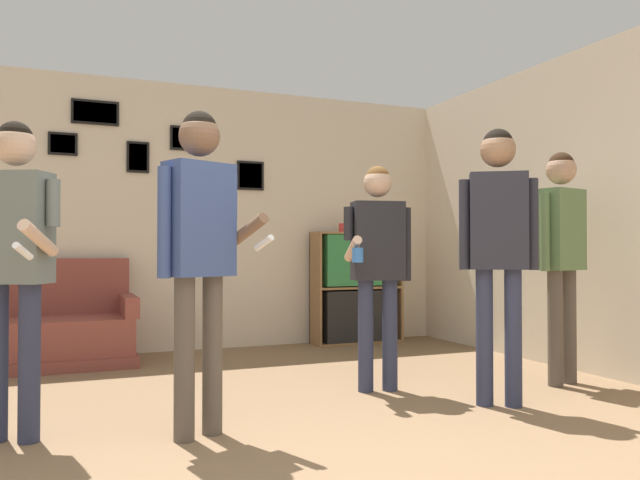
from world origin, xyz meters
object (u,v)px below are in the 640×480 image
(bookshelf, at_px, (357,288))
(person_spectator_far_right, at_px, (562,240))
(couch, at_px, (29,332))
(person_player_foreground_center, at_px, (199,234))
(person_watcher_holding_cup, at_px, (378,253))
(person_player_foreground_left, at_px, (14,244))
(person_spectator_near_bookshelf, at_px, (498,233))
(drinking_cup, at_px, (342,228))

(bookshelf, xyz_separation_m, person_spectator_far_right, (0.49, -2.51, 0.48))
(couch, relative_size, person_player_foreground_center, 1.00)
(person_watcher_holding_cup, height_order, person_spectator_far_right, person_spectator_far_right)
(bookshelf, relative_size, person_player_foreground_left, 0.71)
(person_player_foreground_center, distance_m, person_spectator_near_bookshelf, 1.94)
(person_watcher_holding_cup, distance_m, drinking_cup, 2.30)
(bookshelf, relative_size, person_spectator_far_right, 0.69)
(person_spectator_near_bookshelf, xyz_separation_m, person_spectator_far_right, (0.86, 0.34, -0.04))
(person_player_foreground_left, xyz_separation_m, person_spectator_far_right, (3.72, -0.03, 0.04))
(person_spectator_far_right, height_order, drinking_cup, person_spectator_far_right)
(person_player_foreground_left, relative_size, person_watcher_holding_cup, 1.05)
(person_watcher_holding_cup, height_order, person_spectator_near_bookshelf, person_spectator_near_bookshelf)
(couch, height_order, drinking_cup, drinking_cup)
(couch, bearing_deg, person_player_foreground_center, -69.95)
(person_watcher_holding_cup, bearing_deg, bookshelf, 67.68)
(person_player_foreground_left, relative_size, drinking_cup, 17.92)
(couch, relative_size, bookshelf, 1.46)
(couch, xyz_separation_m, person_spectator_far_right, (3.74, -2.32, 0.78))
(person_player_foreground_center, bearing_deg, person_spectator_far_right, 5.55)
(couch, relative_size, person_player_foreground_left, 1.04)
(couch, distance_m, person_watcher_holding_cup, 3.16)
(person_player_foreground_center, height_order, person_spectator_near_bookshelf, person_spectator_near_bookshelf)
(person_player_foreground_left, bearing_deg, person_player_foreground_center, -18.02)
(person_watcher_holding_cup, bearing_deg, person_spectator_near_bookshelf, -52.70)
(person_spectator_near_bookshelf, bearing_deg, drinking_cup, 86.16)
(couch, bearing_deg, bookshelf, 3.36)
(bookshelf, relative_size, drinking_cup, 12.79)
(person_player_foreground_left, distance_m, person_player_foreground_center, 0.97)
(couch, bearing_deg, person_watcher_holding_cup, -40.01)
(person_watcher_holding_cup, bearing_deg, person_player_foreground_left, -172.39)
(person_watcher_holding_cup, xyz_separation_m, person_spectator_far_right, (1.38, -0.34, 0.10))
(couch, bearing_deg, person_player_foreground_left, -89.39)
(person_spectator_near_bookshelf, distance_m, person_spectator_far_right, 0.93)
(couch, bearing_deg, drinking_cup, 3.57)
(person_player_foreground_center, height_order, person_watcher_holding_cup, person_player_foreground_center)
(person_player_foreground_left, height_order, person_spectator_far_right, person_spectator_far_right)
(couch, distance_m, drinking_cup, 3.22)
(person_watcher_holding_cup, relative_size, person_spectator_far_right, 0.92)
(couch, distance_m, person_player_foreground_center, 2.87)
(person_player_foreground_center, xyz_separation_m, person_spectator_far_right, (2.80, 0.27, -0.01))
(person_spectator_near_bookshelf, distance_m, drinking_cup, 2.87)
(person_spectator_near_bookshelf, relative_size, drinking_cup, 19.06)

